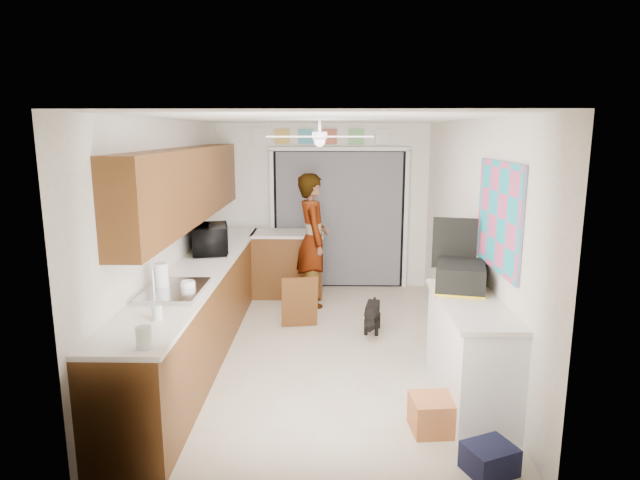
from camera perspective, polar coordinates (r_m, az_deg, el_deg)
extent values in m
plane|color=beige|center=(6.10, -0.07, -11.41)|extent=(5.00, 5.00, 0.00)
plane|color=white|center=(5.62, -0.08, 12.79)|extent=(5.00, 5.00, 0.00)
plane|color=white|center=(8.19, 0.28, 3.61)|extent=(3.20, 0.00, 3.20)
plane|color=white|center=(3.31, -0.97, -8.30)|extent=(3.20, 0.00, 3.20)
plane|color=white|center=(5.98, -15.60, 0.24)|extent=(0.00, 5.00, 5.00)
plane|color=white|center=(5.92, 15.61, 0.12)|extent=(0.00, 5.00, 5.00)
cube|color=brown|center=(6.10, -12.47, -7.16)|extent=(0.60, 4.80, 0.90)
cube|color=white|center=(5.97, -12.57, -2.88)|extent=(0.62, 4.80, 0.04)
cube|color=brown|center=(6.05, -13.88, 5.72)|extent=(0.32, 4.00, 0.80)
cube|color=silver|center=(5.03, -15.25, -5.30)|extent=(0.50, 0.76, 0.06)
cylinder|color=silver|center=(5.06, -17.37, -4.20)|extent=(0.03, 0.03, 0.22)
cube|color=brown|center=(7.88, -3.42, -2.66)|extent=(1.00, 0.60, 0.90)
cube|color=white|center=(7.78, -3.46, 0.70)|extent=(1.04, 0.64, 0.04)
cube|color=black|center=(8.19, 2.03, 2.19)|extent=(2.00, 0.06, 2.10)
cube|color=slate|center=(8.15, 2.03, 2.14)|extent=(1.90, 0.03, 2.05)
cube|color=white|center=(8.21, -5.11, 2.17)|extent=(0.06, 0.04, 2.10)
cube|color=white|center=(8.24, 9.14, 2.10)|extent=(0.06, 0.04, 2.10)
cube|color=white|center=(8.06, 2.08, 9.68)|extent=(2.10, 0.04, 0.06)
cube|color=gold|center=(8.12, -4.03, 10.94)|extent=(0.22, 0.02, 0.22)
cube|color=#48A6C1|center=(8.09, -1.52, 10.96)|extent=(0.22, 0.02, 0.22)
cube|color=#B95945|center=(8.09, 1.01, 10.97)|extent=(0.22, 0.02, 0.22)
cube|color=#77C26F|center=(8.09, 3.89, 10.94)|extent=(0.22, 0.02, 0.22)
cube|color=white|center=(8.12, 6.76, 10.89)|extent=(0.22, 0.02, 0.22)
cube|color=silver|center=(8.16, -6.53, 10.90)|extent=(0.22, 0.02, 0.26)
cube|color=white|center=(4.97, 15.73, -11.71)|extent=(0.50, 1.40, 0.90)
cube|color=white|center=(4.81, 15.91, -6.55)|extent=(0.54, 1.44, 0.04)
cube|color=#DC5187|center=(4.90, 18.51, 2.41)|extent=(0.03, 1.15, 0.95)
cube|color=white|center=(5.82, -0.04, 10.97)|extent=(1.14, 1.14, 0.24)
imported|color=black|center=(6.54, -11.63, 0.11)|extent=(0.54, 0.68, 0.34)
imported|color=white|center=(5.02, -13.90, -4.82)|extent=(0.15, 0.15, 0.10)
cylinder|color=silver|center=(3.84, -18.28, -9.84)|extent=(0.12, 0.12, 0.15)
cylinder|color=silver|center=(4.36, -16.98, -7.38)|extent=(0.08, 0.08, 0.12)
cylinder|color=white|center=(5.08, -16.54, -3.84)|extent=(0.13, 0.13, 0.26)
cube|color=black|center=(5.11, 14.74, -3.76)|extent=(0.55, 0.65, 0.24)
cube|color=yellow|center=(5.14, 14.67, -4.95)|extent=(0.56, 0.67, 0.02)
cube|color=black|center=(5.32, 14.15, -0.35)|extent=(0.42, 0.13, 0.50)
cube|color=#C2653D|center=(4.62, 12.59, -17.68)|extent=(0.47, 0.37, 0.28)
cube|color=black|center=(4.25, 17.63, -21.35)|extent=(0.42, 0.39, 0.20)
cube|color=brown|center=(6.56, -2.18, -6.65)|extent=(0.46, 0.24, 0.66)
imported|color=white|center=(7.32, -0.78, -0.01)|extent=(0.54, 0.73, 1.83)
cube|color=black|center=(6.52, 5.62, -8.05)|extent=(0.30, 0.53, 0.39)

